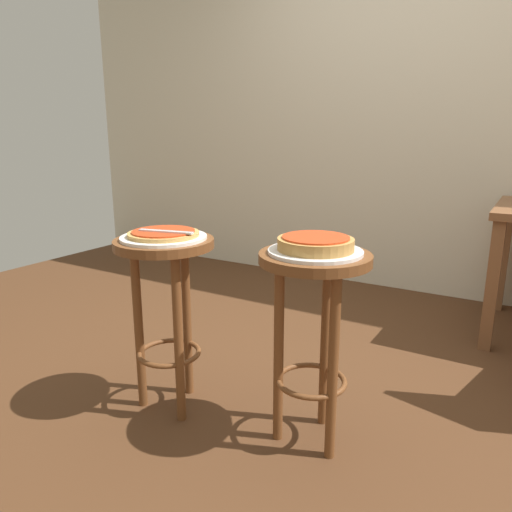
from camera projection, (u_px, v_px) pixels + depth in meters
name	position (u px, v px, depth m)	size (l,w,h in m)	color
ground_plane	(318.00, 385.00, 2.16)	(6.00, 6.00, 0.00)	#4C2D19
back_wall	(426.00, 73.00, 3.16)	(6.00, 0.10, 3.00)	beige
stool_foreground	(166.00, 285.00, 1.87)	(0.39, 0.39, 0.71)	brown
serving_plate_foreground	(164.00, 237.00, 1.82)	(0.33, 0.33, 0.01)	white
pizza_foreground	(164.00, 233.00, 1.82)	(0.27, 0.27, 0.02)	tan
stool_middle	(314.00, 305.00, 1.65)	(0.39, 0.39, 0.71)	brown
serving_plate_middle	(315.00, 252.00, 1.60)	(0.32, 0.32, 0.01)	silver
pizza_middle	(316.00, 243.00, 1.60)	(0.26, 0.26, 0.05)	#B78442
pizza_server_knife	(166.00, 231.00, 1.78)	(0.22, 0.02, 0.01)	silver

